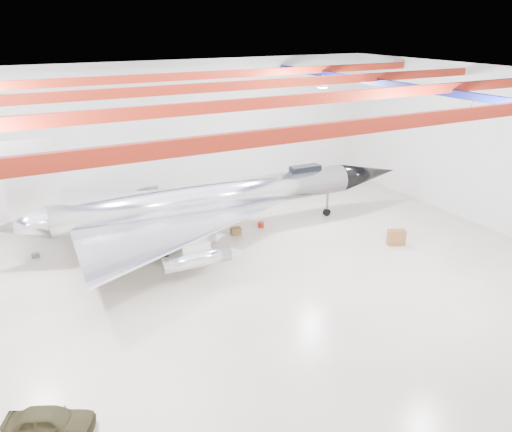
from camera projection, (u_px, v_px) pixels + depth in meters
floor at (226, 288)px, 27.38m from camera, size 40.00×40.00×0.00m
wall_back at (142, 137)px, 37.74m from camera, size 40.00×0.00×40.00m
wall_right at (491, 149)px, 34.03m from camera, size 0.00×30.00×30.00m
ceiling at (221, 82)px, 23.37m from camera, size 40.00×40.00×0.00m
ceiling_structure at (221, 97)px, 23.61m from camera, size 39.50×29.50×1.08m
jet_aircraft at (211, 202)px, 32.95m from camera, size 28.34×16.80×7.73m
jeep at (50, 422)px, 17.53m from camera, size 3.36×2.43×1.06m
desk at (396, 237)px, 32.52m from camera, size 1.26×0.97×1.03m
crate_ply at (115, 269)px, 29.07m from camera, size 0.55×0.47×0.34m
engine_drum at (174, 262)px, 29.87m from camera, size 0.54×0.54×0.38m
parts_bin at (236, 231)px, 34.22m from camera, size 0.75×0.64×0.47m
crate_small at (36, 255)px, 30.87m from camera, size 0.46×0.40×0.28m
tool_chest at (261, 225)px, 35.37m from camera, size 0.50×0.50×0.39m
oil_barrel at (152, 254)px, 30.92m from camera, size 0.63×0.58×0.36m
spares_box at (201, 217)px, 36.86m from camera, size 0.49×0.49×0.38m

